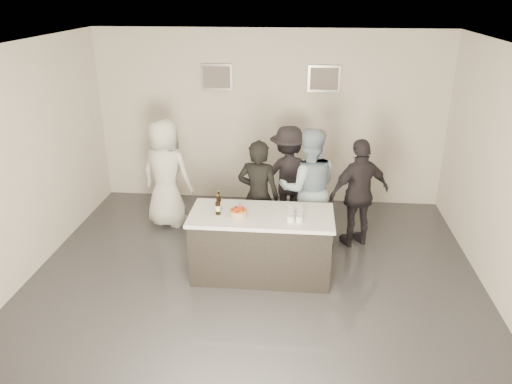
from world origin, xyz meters
TOP-DOWN VIEW (x-y plane):
  - floor at (0.00, 0.00)m, footprint 6.00×6.00m
  - ceiling at (0.00, 0.00)m, footprint 6.00×6.00m
  - wall_back at (0.00, 3.00)m, footprint 6.00×0.04m
  - wall_front at (0.00, -3.00)m, footprint 6.00×0.04m
  - wall_left at (-3.00, 0.00)m, footprint 0.04×6.00m
  - picture_left at (-0.90, 2.97)m, footprint 0.54×0.04m
  - picture_right at (0.90, 2.97)m, footprint 0.54×0.04m
  - bar_counter at (0.08, 0.38)m, footprint 1.86×0.86m
  - cake at (-0.21, 0.28)m, footprint 0.22×0.22m
  - beer_bottle_a at (-0.49, 0.46)m, footprint 0.07×0.07m
  - beer_bottle_b at (-0.47, 0.31)m, footprint 0.07×0.07m
  - tumbler_cluster at (0.52, 0.33)m, footprint 0.19×0.40m
  - candles at (-0.14, 0.12)m, footprint 0.24×0.08m
  - person_main_black at (-0.02, 1.09)m, footprint 0.67×0.50m
  - person_main_blue at (0.69, 1.30)m, footprint 0.95×0.78m
  - person_guest_left at (-1.55, 1.79)m, footprint 0.97×0.77m
  - person_guest_right at (1.43, 1.39)m, footprint 1.04×0.78m
  - person_guest_back at (0.37, 2.04)m, footprint 1.16×0.82m

SIDE VIEW (x-z plane):
  - floor at x=0.00m, z-range 0.00..0.00m
  - bar_counter at x=0.08m, z-range 0.00..0.90m
  - person_guest_back at x=0.37m, z-range 0.00..1.63m
  - person_guest_right at x=1.43m, z-range 0.00..1.64m
  - person_main_black at x=-0.02m, z-range 0.00..1.67m
  - person_guest_left at x=-1.55m, z-range 0.00..1.74m
  - person_main_blue at x=0.69m, z-range 0.00..1.81m
  - candles at x=-0.14m, z-range 0.90..0.91m
  - cake at x=-0.21m, z-range 0.90..0.98m
  - tumbler_cluster at x=0.52m, z-range 0.90..0.98m
  - beer_bottle_a at x=-0.49m, z-range 0.90..1.16m
  - beer_bottle_b at x=-0.47m, z-range 0.90..1.16m
  - wall_back at x=0.00m, z-range 0.00..3.00m
  - wall_front at x=0.00m, z-range 0.00..3.00m
  - wall_left at x=-3.00m, z-range 0.00..3.00m
  - picture_left at x=-0.90m, z-range 1.98..2.42m
  - picture_right at x=0.90m, z-range 1.98..2.42m
  - ceiling at x=0.00m, z-range 3.00..3.00m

